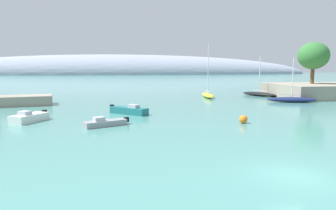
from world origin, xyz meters
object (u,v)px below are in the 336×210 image
Objects in this scene: tree_clump_shore at (313,56)px; motorboat_grey_outer at (105,123)px; sailboat_navy_mid_mooring at (292,99)px; motorboat_teal_alongside_breakwater at (129,110)px; mooring_buoy_orange at (243,119)px; sailboat_yellow_near_shore at (208,95)px; motorboat_white_foreground at (29,118)px; sailboat_black_outer_mooring at (259,94)px.

motorboat_grey_outer is at bearing -148.89° from tree_clump_shore.
tree_clump_shore reaches higher than motorboat_grey_outer.
tree_clump_shore reaches higher than sailboat_navy_mid_mooring.
motorboat_teal_alongside_breakwater reaches higher than motorboat_grey_outer.
tree_clump_shore reaches higher than mooring_buoy_orange.
sailboat_navy_mid_mooring reaches higher than motorboat_teal_alongside_breakwater.
sailboat_navy_mid_mooring is at bearing 53.31° from sailboat_yellow_near_shore.
mooring_buoy_orange is at bearing -5.59° from sailboat_yellow_near_shore.
motorboat_grey_outer is at bearing -67.52° from motorboat_teal_alongside_breakwater.
sailboat_yellow_near_shore is 26.89m from mooring_buoy_orange.
sailboat_yellow_near_shore reaches higher than motorboat_white_foreground.
sailboat_yellow_near_shore is 1.24× the size of sailboat_black_outer_mooring.
tree_clump_shore is 0.99× the size of sailboat_black_outer_mooring.
tree_clump_shore is 52.72m from motorboat_white_foreground.
tree_clump_shore is at bearing -172.81° from motorboat_grey_outer.
mooring_buoy_orange is (-4.57, -26.50, -0.10)m from sailboat_yellow_near_shore.
motorboat_white_foreground reaches higher than mooring_buoy_orange.
sailboat_black_outer_mooring is 44.70m from motorboat_white_foreground.
tree_clump_shore is 1.78× the size of motorboat_grey_outer.
sailboat_yellow_near_shore is at bearing 80.21° from mooring_buoy_orange.
sailboat_black_outer_mooring is (-0.05, 11.52, -0.03)m from sailboat_navy_mid_mooring.
tree_clump_shore is 47.37m from motorboat_grey_outer.
sailboat_navy_mid_mooring reaches higher than mooring_buoy_orange.
motorboat_teal_alongside_breakwater is 14.22m from mooring_buoy_orange.
sailboat_navy_mid_mooring is at bearing 45.85° from mooring_buoy_orange.
sailboat_black_outer_mooring is 9.65× the size of mooring_buoy_orange.
motorboat_grey_outer is at bearing -32.15° from sailboat_yellow_near_shore.
sailboat_yellow_near_shore is (-21.28, 1.31, -7.56)m from tree_clump_shore.
sailboat_black_outer_mooring is 1.92× the size of motorboat_white_foreground.
sailboat_navy_mid_mooring is 40.00m from motorboat_white_foreground.
sailboat_yellow_near_shore is 31.60m from motorboat_grey_outer.
sailboat_black_outer_mooring is at bearing 151.90° from motorboat_white_foreground.
sailboat_black_outer_mooring is at bearing 163.69° from tree_clump_shore.
sailboat_navy_mid_mooring is 11.52m from sailboat_black_outer_mooring.
sailboat_black_outer_mooring reaches higher than motorboat_grey_outer.
sailboat_yellow_near_shore is at bearing 91.08° from motorboat_teal_alongside_breakwater.
tree_clump_shore is 15.11m from sailboat_navy_mid_mooring.
mooring_buoy_orange is (14.16, -1.05, 0.10)m from motorboat_grey_outer.
motorboat_grey_outer is (-40.01, -24.14, -7.76)m from tree_clump_shore.
motorboat_white_foreground is (-38.27, -11.65, -0.02)m from sailboat_navy_mid_mooring.
sailboat_yellow_near_shore reaches higher than sailboat_navy_mid_mooring.
sailboat_navy_mid_mooring is 9.47× the size of mooring_buoy_orange.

